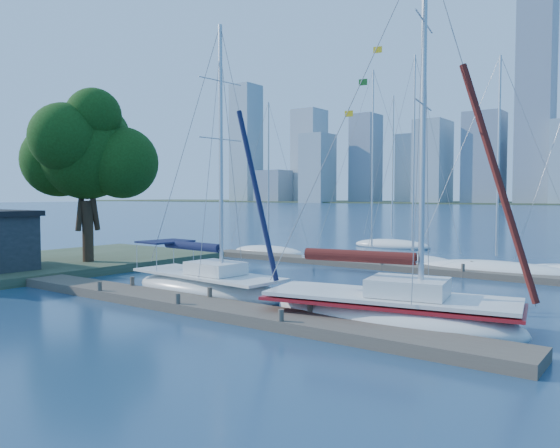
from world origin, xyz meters
The scene contains 12 objects.
ground centered at (0.00, 0.00, 0.00)m, with size 700.00×700.00×0.00m, color navy.
near_dock centered at (0.00, 0.00, 0.20)m, with size 26.00×2.00×0.40m, color #4F443A.
far_dock centered at (2.00, 16.00, 0.18)m, with size 30.00×1.80×0.36m, color #4F443A.
shore centered at (-17.00, 3.00, 0.25)m, with size 12.00×22.00×0.50m, color #38472D.
tree centered at (-14.02, 4.72, 7.47)m, with size 8.23×7.51×11.05m.
sailboat_navy centered at (-1.93, 2.74, 0.96)m, with size 8.87×3.57×12.80m.
sailboat_maroon centered at (7.53, 2.19, 1.00)m, with size 9.85×4.74×13.80m.
bg_boat_0 centered at (-9.94, 17.96, 0.26)m, with size 6.82×3.71×12.16m.
bg_boat_1 centered at (-1.68, 19.16, 0.26)m, with size 8.34×4.39×13.69m.
bg_boat_2 centered at (1.52, 18.75, 0.28)m, with size 6.48×3.29×14.16m.
bg_boat_3 centered at (7.26, 17.26, 0.28)m, with size 9.33×5.19×13.01m.
bg_boat_6 centered at (-4.72, 29.17, 0.28)m, with size 7.47×4.42×13.74m.
Camera 1 is at (15.71, -15.60, 4.64)m, focal length 35.00 mm.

